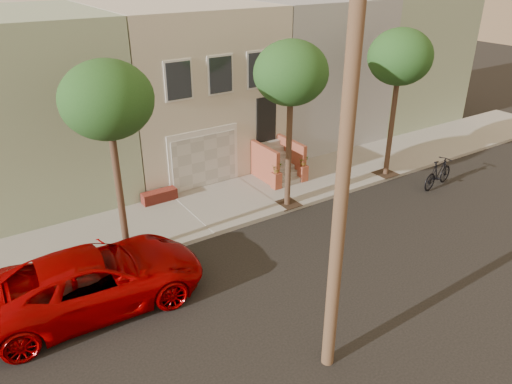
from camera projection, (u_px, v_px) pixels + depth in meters
ground at (333, 262)px, 15.83m from camera, size 90.00×90.00×0.00m
sidewalk at (246, 198)px, 19.83m from camera, size 40.00×3.70×0.15m
house_row at (179, 83)px, 22.67m from camera, size 33.10×11.70×7.00m
tree_left at (107, 101)px, 13.77m from camera, size 2.70×2.57×6.30m
tree_mid at (291, 74)px, 16.96m from camera, size 2.70×2.57×6.30m
tree_right at (400, 58)px, 19.66m from camera, size 2.70×2.57×6.30m
pickup_truck at (94, 280)px, 13.54m from camera, size 6.21×3.07×1.70m
motorcycle at (438, 173)px, 20.73m from camera, size 2.18×0.94×1.27m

